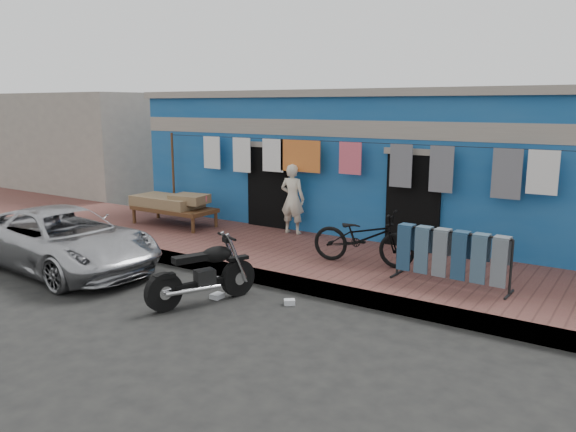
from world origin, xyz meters
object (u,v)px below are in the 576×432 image
object	(u,v)px
car	(63,239)
jeans_rack	(451,257)
bicycle	(363,231)
seated_person	(292,199)
charpoy	(174,210)
motorcycle	(202,271)

from	to	relation	value
car	jeans_rack	bearing A→B (deg)	-66.90
bicycle	jeans_rack	distance (m)	1.71
seated_person	bicycle	size ratio (longest dim) A/B	0.84
seated_person	charpoy	distance (m)	2.94
car	bicycle	distance (m)	5.54
car	motorcycle	world-z (taller)	car
car	charpoy	bearing A→B (deg)	8.87
car	motorcycle	size ratio (longest dim) A/B	2.50
motorcycle	car	bearing A→B (deg)	-156.83
seated_person	charpoy	xyz separation A→B (m)	(-2.79, -0.82, -0.41)
seated_person	motorcycle	distance (m)	4.06
bicycle	jeans_rack	xyz separation A→B (m)	(1.67, -0.31, -0.14)
car	bicycle	size ratio (longest dim) A/B	2.30
seated_person	bicycle	world-z (taller)	seated_person
seated_person	motorcycle	bearing A→B (deg)	96.92
bicycle	charpoy	bearing A→B (deg)	75.53
car	jeans_rack	size ratio (longest dim) A/B	2.21
car	jeans_rack	world-z (taller)	car
motorcycle	jeans_rack	size ratio (longest dim) A/B	0.88
bicycle	motorcycle	xyz separation A→B (m)	(-1.48, -2.59, -0.33)
seated_person	charpoy	size ratio (longest dim) A/B	0.71
bicycle	charpoy	size ratio (longest dim) A/B	0.85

